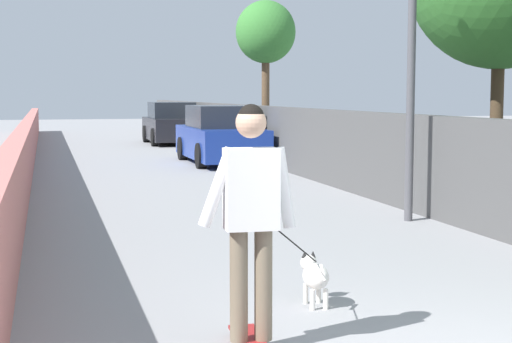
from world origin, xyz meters
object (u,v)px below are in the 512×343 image
(lamp_post, at_px, (412,33))
(dog, at_px, (314,275))
(tree_right_mid, at_px, (266,34))
(car_far, at_px, (171,125))
(car_near, at_px, (220,136))
(person_skateboarder, at_px, (251,203))
(skateboard, at_px, (251,342))

(lamp_post, bearing_deg, dog, 144.40)
(tree_right_mid, distance_m, car_far, 6.85)
(lamp_post, height_order, car_near, lamp_post)
(dog, xyz_separation_m, car_far, (22.39, -2.26, 0.44))
(person_skateboarder, relative_size, car_far, 0.44)
(person_skateboarder, bearing_deg, skateboard, 26.57)
(tree_right_mid, distance_m, lamp_post, 12.63)
(lamp_post, height_order, skateboard, lamp_post)
(skateboard, height_order, person_skateboarder, person_skateboarder)
(skateboard, xyz_separation_m, car_far, (23.45, -3.11, 0.65))
(lamp_post, xyz_separation_m, car_near, (10.02, 0.60, -2.02))
(dog, height_order, car_near, car_near)
(tree_right_mid, height_order, skateboard, tree_right_mid)
(tree_right_mid, relative_size, person_skateboarder, 2.72)
(tree_right_mid, height_order, car_near, tree_right_mid)
(skateboard, xyz_separation_m, dog, (1.05, -0.85, 0.21))
(dog, distance_m, car_near, 14.21)
(car_far, bearing_deg, car_near, -180.00)
(lamp_post, bearing_deg, tree_right_mid, -6.19)
(car_near, bearing_deg, tree_right_mid, -38.12)
(lamp_post, bearing_deg, skateboard, 143.68)
(tree_right_mid, distance_m, dog, 17.38)
(person_skateboarder, distance_m, dog, 1.58)
(tree_right_mid, distance_m, car_near, 4.32)
(skateboard, relative_size, car_near, 0.19)
(lamp_post, height_order, dog, lamp_post)
(tree_right_mid, relative_size, lamp_post, 1.18)
(lamp_post, height_order, person_skateboarder, lamp_post)
(lamp_post, relative_size, person_skateboarder, 2.31)
(tree_right_mid, bearing_deg, skateboard, 163.90)
(tree_right_mid, distance_m, person_skateboarder, 18.47)
(car_near, bearing_deg, car_far, 0.00)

